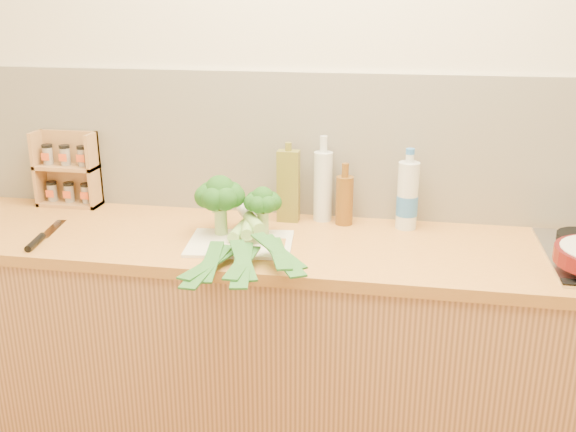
% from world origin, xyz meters
% --- Properties ---
extents(room_shell, '(3.50, 3.50, 3.50)m').
position_xyz_m(room_shell, '(0.00, 1.49, 1.17)').
color(room_shell, beige).
rests_on(room_shell, ground).
extents(counter, '(3.20, 0.62, 0.90)m').
position_xyz_m(counter, '(0.00, 1.20, 0.45)').
color(counter, tan).
rests_on(counter, ground).
extents(chopping_board, '(0.37, 0.29, 0.01)m').
position_xyz_m(chopping_board, '(-0.27, 1.12, 0.91)').
color(chopping_board, white).
rests_on(chopping_board, counter).
extents(broccoli_left, '(0.17, 0.17, 0.21)m').
position_xyz_m(broccoli_left, '(-0.35, 1.19, 1.05)').
color(broccoli_left, '#94B96C').
rests_on(broccoli_left, chopping_board).
extents(broccoli_right, '(0.13, 0.13, 0.17)m').
position_xyz_m(broccoli_right, '(-0.21, 1.21, 1.03)').
color(broccoli_right, '#94B96C').
rests_on(broccoli_right, chopping_board).
extents(leek_front, '(0.11, 0.68, 0.04)m').
position_xyz_m(leek_front, '(-0.29, 1.09, 0.93)').
color(leek_front, white).
rests_on(leek_front, chopping_board).
extents(leek_mid, '(0.18, 0.69, 0.04)m').
position_xyz_m(leek_mid, '(-0.23, 1.08, 0.95)').
color(leek_mid, white).
rests_on(leek_mid, chopping_board).
extents(leek_back, '(0.35, 0.60, 0.04)m').
position_xyz_m(leek_back, '(-0.19, 1.09, 0.97)').
color(leek_back, white).
rests_on(leek_back, chopping_board).
extents(chefs_knife, '(0.08, 0.32, 0.02)m').
position_xyz_m(chefs_knife, '(-0.95, 1.03, 0.91)').
color(chefs_knife, silver).
rests_on(chefs_knife, counter).
extents(spice_rack, '(0.25, 0.10, 0.30)m').
position_xyz_m(spice_rack, '(-1.05, 1.44, 1.03)').
color(spice_rack, '#B67B4E').
rests_on(spice_rack, counter).
extents(oil_tin, '(0.08, 0.05, 0.30)m').
position_xyz_m(oil_tin, '(-0.15, 1.40, 1.04)').
color(oil_tin, olive).
rests_on(oil_tin, counter).
extents(glass_bottle, '(0.07, 0.07, 0.32)m').
position_xyz_m(glass_bottle, '(-0.03, 1.43, 1.04)').
color(glass_bottle, silver).
rests_on(glass_bottle, counter).
extents(amber_bottle, '(0.06, 0.06, 0.23)m').
position_xyz_m(amber_bottle, '(0.06, 1.40, 1.00)').
color(amber_bottle, brown).
rests_on(amber_bottle, counter).
extents(water_bottle, '(0.08, 0.08, 0.27)m').
position_xyz_m(water_bottle, '(0.28, 1.40, 1.02)').
color(water_bottle, silver).
rests_on(water_bottle, counter).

